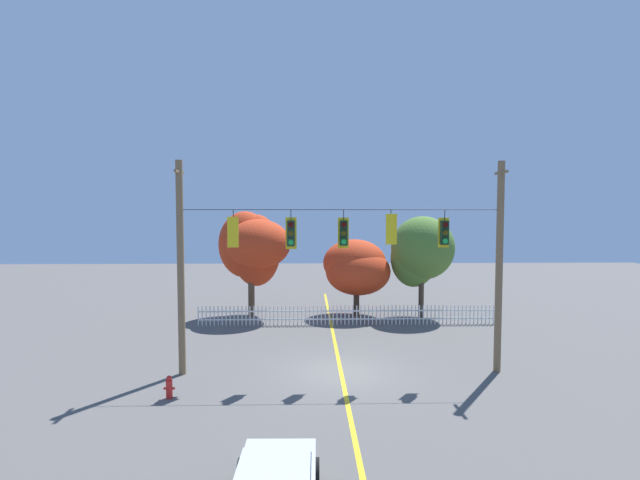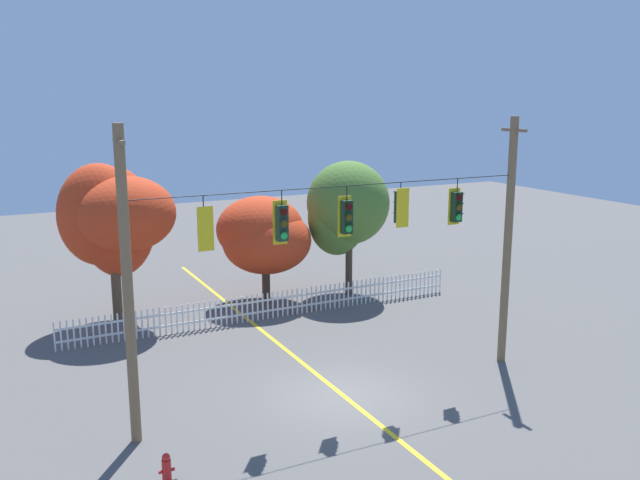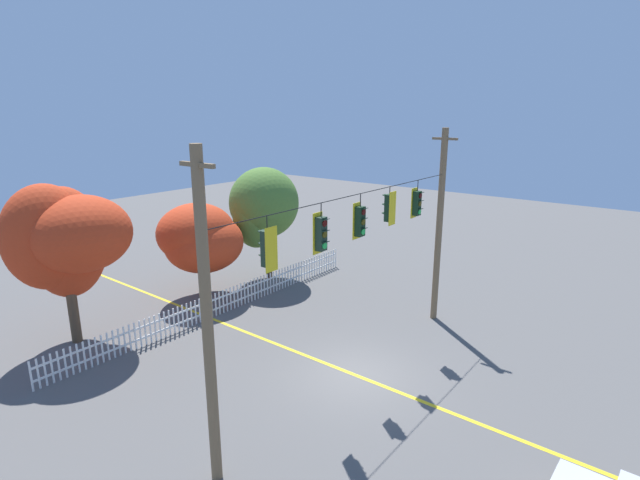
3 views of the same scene
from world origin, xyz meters
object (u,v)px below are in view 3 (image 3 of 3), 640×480
traffic_signal_northbound_primary (360,221)px  autumn_maple_mid (200,238)px  autumn_oak_far_east (262,207)px  traffic_signal_northbound_secondary (389,208)px  traffic_signal_southbound_primary (417,203)px  traffic_signal_eastbound_side (268,248)px  autumn_maple_near_fence (66,238)px  traffic_signal_westbound_side (321,234)px

traffic_signal_northbound_primary → autumn_maple_mid: bearing=81.3°
autumn_oak_far_east → traffic_signal_northbound_secondary: bearing=-109.7°
traffic_signal_northbound_secondary → traffic_signal_southbound_primary: same height
traffic_signal_northbound_secondary → traffic_signal_southbound_primary: (2.13, 0.02, -0.15)m
autumn_maple_mid → traffic_signal_eastbound_side: bearing=-119.4°
traffic_signal_northbound_secondary → traffic_signal_eastbound_side: bearing=180.0°
autumn_maple_near_fence → autumn_maple_mid: 6.47m
traffic_signal_westbound_side → traffic_signal_northbound_primary: same height
autumn_maple_near_fence → autumn_oak_far_east: autumn_maple_near_fence is taller
autumn_maple_mid → autumn_oak_far_east: (3.83, -0.51, 1.05)m
traffic_signal_southbound_primary → traffic_signal_westbound_side: bearing=180.0°
traffic_signal_northbound_secondary → autumn_oak_far_east: bearing=70.3°
traffic_signal_southbound_primary → autumn_maple_near_fence: 13.70m
traffic_signal_northbound_secondary → autumn_maple_near_fence: 12.48m
traffic_signal_eastbound_side → traffic_signal_northbound_secondary: 6.16m
traffic_signal_eastbound_side → traffic_signal_northbound_primary: size_ratio=0.96×
traffic_signal_northbound_primary → autumn_maple_mid: (1.59, 10.41, -2.59)m
traffic_signal_southbound_primary → traffic_signal_northbound_secondary: bearing=-179.5°
traffic_signal_eastbound_side → autumn_oak_far_east: (9.72, 9.92, -1.59)m
traffic_signal_northbound_primary → autumn_oak_far_east: traffic_signal_northbound_primary is taller
traffic_signal_northbound_secondary → autumn_maple_mid: bearing=91.5°
traffic_signal_eastbound_side → traffic_signal_westbound_side: 2.24m
traffic_signal_northbound_secondary → autumn_oak_far_east: traffic_signal_northbound_secondary is taller
traffic_signal_northbound_primary → autumn_maple_near_fence: size_ratio=0.24×
traffic_signal_westbound_side → traffic_signal_northbound_secondary: bearing=-0.3°
autumn_maple_mid → traffic_signal_southbound_primary: bearing=-77.0°
traffic_signal_northbound_secondary → autumn_maple_mid: size_ratio=0.29×
traffic_signal_westbound_side → traffic_signal_northbound_primary: (2.06, -0.00, 0.01)m
traffic_signal_southbound_primary → autumn_maple_mid: size_ratio=0.32×
traffic_signal_northbound_primary → traffic_signal_southbound_primary: 3.99m
traffic_signal_westbound_side → traffic_signal_northbound_primary: bearing=-0.0°
traffic_signal_northbound_secondary → autumn_oak_far_east: size_ratio=0.22×
autumn_oak_far_east → traffic_signal_northbound_primary: bearing=-118.7°
traffic_signal_southbound_primary → traffic_signal_northbound_primary: bearing=180.0°
traffic_signal_eastbound_side → autumn_oak_far_east: 13.98m
traffic_signal_northbound_primary → traffic_signal_southbound_primary: size_ratio=1.02×
traffic_signal_westbound_side → autumn_maple_near_fence: bearing=104.4°
autumn_maple_mid → autumn_oak_far_east: size_ratio=0.77×
traffic_signal_northbound_primary → traffic_signal_northbound_secondary: bearing=-0.6°
traffic_signal_southbound_primary → traffic_signal_eastbound_side: bearing=-179.9°
autumn_maple_mid → autumn_oak_far_east: autumn_oak_far_east is taller
traffic_signal_northbound_secondary → autumn_maple_mid: traffic_signal_northbound_secondary is taller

